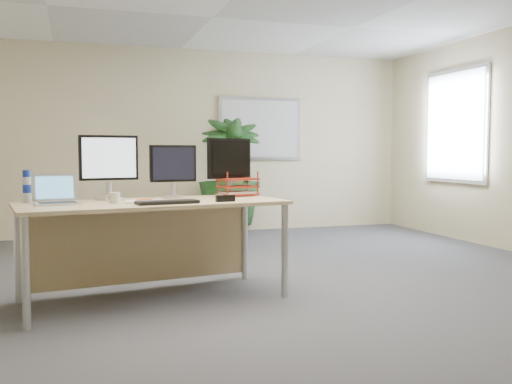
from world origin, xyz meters
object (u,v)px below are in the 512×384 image
object	(u,v)px
monitor_right	(173,168)
laptop	(56,196)
floor_plant	(230,183)
monitor_left	(109,163)
desk	(149,221)

from	to	relation	value
monitor_right	laptop	size ratio (longest dim) A/B	1.28
floor_plant	monitor_left	bearing A→B (deg)	-121.48
floor_plant	monitor_right	xyz separation A→B (m)	(-1.30, -2.97, 0.31)
laptop	desk	bearing A→B (deg)	8.93
floor_plant	laptop	bearing A→B (deg)	-124.46
monitor_left	monitor_right	world-z (taller)	monitor_left
floor_plant	monitor_right	size ratio (longest dim) A/B	3.30
desk	laptop	size ratio (longest dim) A/B	6.18
desk	floor_plant	distance (m)	3.52
laptop	floor_plant	bearing A→B (deg)	55.54
desk	laptop	xyz separation A→B (m)	(-0.72, -0.11, 0.23)
desk	floor_plant	size ratio (longest dim) A/B	1.46
monitor_left	laptop	bearing A→B (deg)	-146.33
desk	laptop	world-z (taller)	laptop
desk	floor_plant	xyz separation A→B (m)	(1.53, 3.16, 0.12)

